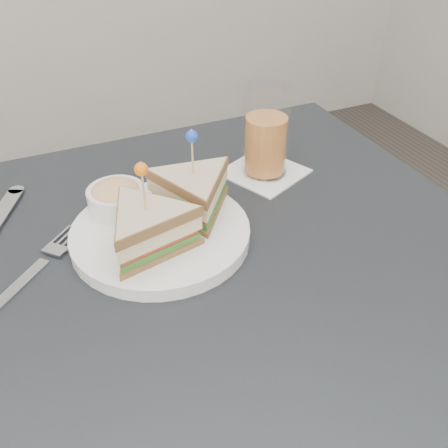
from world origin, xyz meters
The scene contains 4 objects.
table centered at (0.00, 0.00, 0.67)m, with size 0.80×0.80×0.75m.
plate_meal centered at (-0.05, 0.08, 0.79)m, with size 0.31×0.31×0.15m.
cutlery_fork centered at (-0.23, 0.08, 0.75)m, with size 0.17×0.17×0.01m.
drink_set centered at (0.16, 0.18, 0.82)m, with size 0.16×0.16×0.15m.
Camera 1 is at (-0.20, -0.46, 1.18)m, focal length 40.00 mm.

